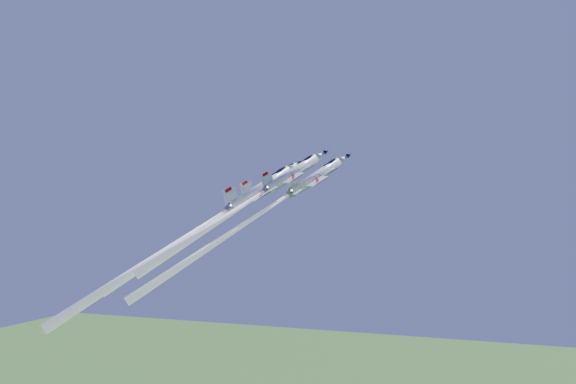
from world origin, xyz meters
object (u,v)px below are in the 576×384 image
(jet_lead, at_px, (251,220))
(jet_right, at_px, (242,206))
(jet_slot, at_px, (189,235))
(jet_left, at_px, (216,219))

(jet_lead, height_order, jet_right, jet_right)
(jet_slot, bearing_deg, jet_right, 67.75)
(jet_lead, height_order, jet_slot, jet_lead)
(jet_lead, height_order, jet_left, jet_lead)
(jet_lead, bearing_deg, jet_left, -154.43)
(jet_left, height_order, jet_right, jet_right)
(jet_left, bearing_deg, jet_slot, -38.91)
(jet_lead, relative_size, jet_left, 1.04)
(jet_left, xyz_separation_m, jet_right, (9.62, -8.46, 2.46))
(jet_lead, distance_m, jet_right, 4.87)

